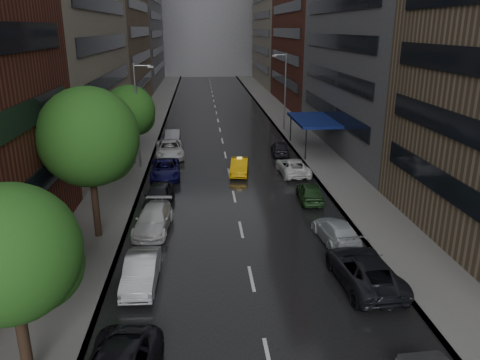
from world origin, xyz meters
name	(u,v)px	position (x,y,z in m)	size (l,w,h in m)	color
road	(219,123)	(0.00, 50.00, 0.01)	(14.00, 140.00, 0.01)	black
sidewalk_left	(149,124)	(-9.00, 50.00, 0.07)	(4.00, 140.00, 0.15)	gray
sidewalk_right	(286,122)	(9.00, 50.00, 0.07)	(4.00, 140.00, 0.15)	gray
buildings_right	(324,4)	(15.00, 56.70, 15.03)	(8.05, 109.10, 36.00)	#937A5B
building_far	(207,11)	(0.00, 118.00, 16.00)	(40.00, 14.00, 32.00)	slate
tree_near	(9,254)	(-8.60, 3.55, 5.05)	(4.63, 4.63, 7.38)	#382619
tree_mid	(89,137)	(-8.60, 15.58, 6.15)	(5.64, 5.64, 8.98)	#382619
tree_far	(129,111)	(-8.60, 31.25, 4.95)	(4.55, 4.55, 7.25)	#382619
taxi	(239,166)	(0.87, 27.62, 0.68)	(1.43, 4.10, 1.35)	#DA9A0B
parked_cars_left	(160,192)	(-5.40, 21.36, 0.75)	(3.08, 41.88, 1.58)	black
parked_cars_right	(324,212)	(5.40, 16.61, 0.72)	(2.90, 37.09, 1.56)	slate
street_lamp_left	(138,114)	(-7.72, 30.00, 4.89)	(1.74, 0.22, 9.00)	gray
street_lamp_right	(284,90)	(7.72, 45.00, 4.89)	(1.74, 0.22, 9.00)	gray
awning	(314,120)	(8.98, 35.00, 3.13)	(4.00, 8.00, 3.12)	navy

